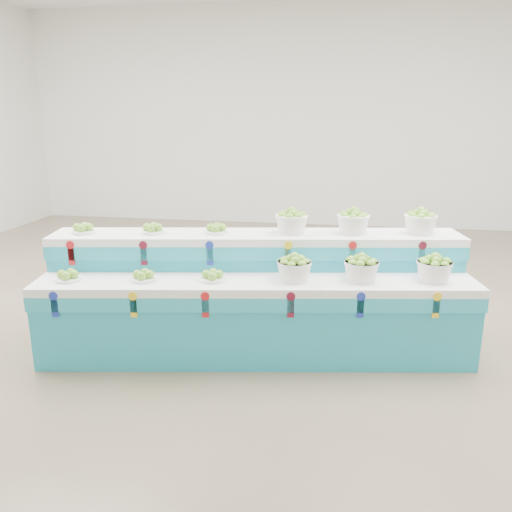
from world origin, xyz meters
name	(u,v)px	position (x,y,z in m)	size (l,w,h in m)	color
ground	(231,320)	(0.00, 0.00, 0.00)	(10.00, 10.00, 0.00)	brown
back_wall	(287,118)	(0.00, 5.00, 2.00)	(10.00, 10.00, 0.00)	silver
display_stand	(256,295)	(0.37, -0.61, 0.51)	(3.70, 0.96, 1.02)	teal
plate_lower_left	(68,275)	(-1.14, -1.09, 0.77)	(0.21, 0.21, 0.10)	white
plate_lower_mid	(144,275)	(-0.52, -0.99, 0.77)	(0.21, 0.21, 0.10)	white
plate_lower_right	(213,275)	(0.05, -0.90, 0.77)	(0.21, 0.21, 0.10)	white
basket_lower_left	(294,268)	(0.72, -0.78, 0.83)	(0.29, 0.29, 0.22)	silver
basket_lower_mid	(361,268)	(1.26, -0.69, 0.83)	(0.29, 0.29, 0.22)	silver
basket_lower_right	(434,269)	(1.85, -0.60, 0.83)	(0.29, 0.29, 0.22)	silver
plate_upper_left	(83,228)	(-1.21, -0.64, 1.07)	(0.21, 0.21, 0.10)	white
plate_upper_mid	(153,228)	(-0.59, -0.54, 1.07)	(0.21, 0.21, 0.10)	white
plate_upper_right	(216,228)	(-0.03, -0.44, 1.07)	(0.21, 0.21, 0.10)	white
basket_upper_left	(292,222)	(0.64, -0.33, 1.13)	(0.29, 0.29, 0.22)	silver
basket_upper_mid	(353,222)	(1.19, -0.24, 1.13)	(0.29, 0.29, 0.22)	silver
basket_upper_right	(420,222)	(1.78, -0.14, 1.13)	(0.29, 0.29, 0.22)	silver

